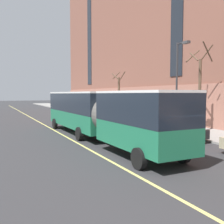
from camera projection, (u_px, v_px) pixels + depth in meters
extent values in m
plane|color=#303033|center=(166.00, 167.00, 12.27)|extent=(260.00, 260.00, 0.00)
cube|color=#1E232B|center=(89.00, 25.00, 53.21)|extent=(0.10, 2.00, 24.10)
cube|color=#1E704C|center=(80.00, 119.00, 22.62)|extent=(2.71, 11.21, 1.28)
cube|color=black|center=(80.00, 102.00, 22.53)|extent=(2.73, 11.21, 1.56)
cube|color=white|center=(80.00, 93.00, 22.47)|extent=(2.74, 11.21, 0.12)
cube|color=#19232D|center=(62.00, 102.00, 27.56)|extent=(2.34, 0.12, 1.17)
cube|color=orange|center=(62.00, 95.00, 27.52)|extent=(1.78, 0.09, 0.28)
cube|color=black|center=(63.00, 119.00, 27.70)|extent=(2.49, 0.16, 0.24)
cube|color=white|center=(54.00, 117.00, 27.30)|extent=(0.28, 0.06, 0.18)
cube|color=white|center=(71.00, 117.00, 28.08)|extent=(0.28, 0.06, 0.18)
cylinder|color=#595651|center=(111.00, 115.00, 17.12)|extent=(2.43, 1.04, 2.41)
cube|color=#1E704C|center=(142.00, 135.00, 13.88)|extent=(2.64, 6.41, 1.28)
cube|color=black|center=(142.00, 108.00, 13.78)|extent=(2.65, 6.41, 1.56)
cube|color=white|center=(142.00, 92.00, 13.73)|extent=(2.66, 6.41, 0.12)
cylinder|color=black|center=(55.00, 124.00, 25.62)|extent=(0.32, 1.00, 1.00)
cylinder|color=black|center=(79.00, 122.00, 26.74)|extent=(0.32, 1.00, 1.00)
cylinder|color=black|center=(79.00, 134.00, 19.12)|extent=(0.32, 1.00, 1.00)
cylinder|color=black|center=(111.00, 132.00, 20.24)|extent=(0.32, 1.00, 1.00)
cylinder|color=black|center=(139.00, 159.00, 11.81)|extent=(0.32, 1.00, 1.00)
cylinder|color=black|center=(183.00, 153.00, 12.93)|extent=(0.32, 1.00, 1.00)
cube|color=black|center=(113.00, 118.00, 29.61)|extent=(1.90, 4.34, 0.64)
cube|color=#232D38|center=(114.00, 113.00, 29.37)|extent=(1.60, 1.98, 0.56)
cube|color=black|center=(114.00, 111.00, 29.35)|extent=(1.57, 1.89, 0.04)
cylinder|color=black|center=(102.00, 120.00, 30.51)|extent=(0.24, 0.65, 0.64)
cylinder|color=black|center=(115.00, 120.00, 31.18)|extent=(0.24, 0.65, 0.64)
cylinder|color=black|center=(111.00, 123.00, 28.08)|extent=(0.24, 0.65, 0.64)
cylinder|color=black|center=(125.00, 122.00, 28.75)|extent=(0.24, 0.65, 0.64)
cube|color=black|center=(179.00, 131.00, 19.43)|extent=(1.76, 4.34, 0.64)
cube|color=#232D38|center=(181.00, 124.00, 19.19)|extent=(1.54, 1.96, 0.56)
cube|color=black|center=(181.00, 119.00, 19.17)|extent=(1.51, 1.87, 0.04)
cylinder|color=black|center=(159.00, 134.00, 20.29)|extent=(0.22, 0.64, 0.64)
cylinder|color=black|center=(176.00, 132.00, 21.03)|extent=(0.22, 0.64, 0.64)
cylinder|color=black|center=(182.00, 139.00, 17.87)|extent=(0.22, 0.64, 0.64)
cylinder|color=black|center=(201.00, 137.00, 18.61)|extent=(0.22, 0.64, 0.64)
cube|color=#B7B7BC|center=(82.00, 112.00, 39.25)|extent=(1.89, 4.81, 0.64)
cube|color=#232D38|center=(83.00, 108.00, 38.99)|extent=(1.60, 2.19, 0.56)
cube|color=#B7B7BC|center=(83.00, 106.00, 38.97)|extent=(1.57, 2.09, 0.04)
cylinder|color=black|center=(74.00, 114.00, 40.28)|extent=(0.24, 0.65, 0.64)
cylinder|color=black|center=(85.00, 114.00, 40.97)|extent=(0.24, 0.65, 0.64)
cylinder|color=black|center=(80.00, 115.00, 37.58)|extent=(0.24, 0.65, 0.64)
cylinder|color=black|center=(91.00, 115.00, 38.27)|extent=(0.24, 0.65, 0.64)
cylinder|color=brown|center=(200.00, 96.00, 22.38)|extent=(0.25, 0.25, 6.20)
cylinder|color=brown|center=(206.00, 54.00, 22.50)|extent=(0.31, 1.44, 1.46)
cylinder|color=brown|center=(193.00, 56.00, 22.83)|extent=(1.71, 0.34, 1.21)
cylinder|color=brown|center=(194.00, 57.00, 22.01)|extent=(0.38, 1.28, 0.88)
cylinder|color=brown|center=(208.00, 51.00, 21.59)|extent=(1.42, 0.38, 1.59)
cylinder|color=brown|center=(119.00, 97.00, 36.18)|extent=(0.28, 0.28, 5.53)
cylinder|color=brown|center=(123.00, 75.00, 36.27)|extent=(0.21, 1.30, 1.08)
cylinder|color=brown|center=(116.00, 76.00, 36.46)|extent=(1.28, 0.36, 1.06)
cylinder|color=brown|center=(115.00, 76.00, 35.62)|extent=(0.29, 1.42, 0.85)
cylinder|color=#2D2D30|center=(177.00, 88.00, 22.21)|extent=(0.16, 0.16, 7.54)
cylinder|color=#2D2D30|center=(182.00, 43.00, 21.46)|extent=(0.10, 1.10, 0.10)
cube|color=#3D3D3F|center=(186.00, 42.00, 20.97)|extent=(0.36, 0.60, 0.20)
cube|color=#E0D66B|center=(103.00, 157.00, 14.14)|extent=(0.16, 140.00, 0.01)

